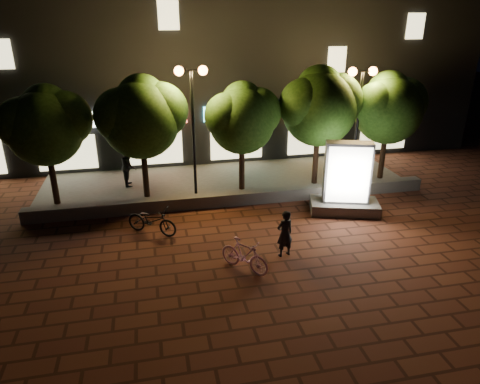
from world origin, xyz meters
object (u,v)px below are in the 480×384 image
object	(u,v)px
ad_kiosk	(346,185)
scooter_parked	(152,220)
street_lamp_left	(192,99)
tree_mid	(243,116)
street_lamp_right	(360,96)
tree_left	(142,115)
tree_far_right	(389,106)
rider	(285,234)
tree_far_left	(46,123)
pedestrian	(129,167)
scooter_pink	(244,255)
tree_right	(320,104)

from	to	relation	value
ad_kiosk	scooter_parked	world-z (taller)	ad_kiosk
street_lamp_left	scooter_parked	xyz separation A→B (m)	(-1.86, -3.04, -3.53)
tree_mid	street_lamp_right	distance (m)	5.00
tree_left	scooter_parked	xyz separation A→B (m)	(0.08, -3.31, -2.95)
tree_far_right	rider	size ratio (longest dim) A/B	3.11
scooter_parked	street_lamp_left	bearing A→B (deg)	1.51
tree_far_left	ad_kiosk	xyz separation A→B (m)	(10.82, -3.01, -2.18)
ad_kiosk	rider	world-z (taller)	ad_kiosk
street_lamp_right	tree_left	bearing A→B (deg)	178.32
tree_left	pedestrian	xyz separation A→B (m)	(-0.75, 1.40, -2.52)
street_lamp_right	rider	bearing A→B (deg)	-131.94
tree_far_left	scooter_pink	world-z (taller)	tree_far_left
scooter_pink	rider	xyz separation A→B (m)	(1.40, 0.57, 0.27)
street_lamp_right	pedestrian	size ratio (longest dim) A/B	2.96
tree_left	ad_kiosk	xyz separation A→B (m)	(7.32, -3.01, -2.33)
tree_far_left	street_lamp_left	bearing A→B (deg)	-2.76
tree_far_left	scooter_pink	distance (m)	9.22
tree_left	tree_right	size ratio (longest dim) A/B	0.97
tree_left	tree_mid	bearing A→B (deg)	-0.00
tree_right	pedestrian	world-z (taller)	tree_right
tree_mid	street_lamp_left	distance (m)	2.22
ad_kiosk	rider	size ratio (longest dim) A/B	1.83
scooter_parked	tree_right	bearing A→B (deg)	-32.43
street_lamp_left	street_lamp_right	xyz separation A→B (m)	(7.00, 0.00, -0.13)
tree_left	tree_right	bearing A→B (deg)	0.00
tree_mid	scooter_parked	distance (m)	5.80
street_lamp_right	scooter_pink	world-z (taller)	street_lamp_right
scooter_pink	rider	size ratio (longest dim) A/B	1.09
street_lamp_left	ad_kiosk	xyz separation A→B (m)	(5.37, -2.75, -2.92)
tree_right	tree_far_right	size ratio (longest dim) A/B	1.06
scooter_pink	scooter_parked	size ratio (longest dim) A/B	0.88
tree_right	ad_kiosk	size ratio (longest dim) A/B	1.81
tree_mid	tree_right	distance (m)	3.32
tree_far_left	tree_left	xyz separation A→B (m)	(3.50, 0.00, 0.15)
tree_left	rider	world-z (taller)	tree_left
street_lamp_left	scooter_parked	bearing A→B (deg)	-121.44
tree_far_right	pedestrian	xyz separation A→B (m)	(-11.25, 1.40, -2.45)
rider	scooter_parked	world-z (taller)	rider
tree_mid	ad_kiosk	distance (m)	4.95
tree_left	rider	bearing A→B (deg)	-54.26
ad_kiosk	scooter_pink	bearing A→B (deg)	-145.15
pedestrian	ad_kiosk	bearing A→B (deg)	-119.06
street_lamp_left	tree_left	bearing A→B (deg)	172.30
street_lamp_right	ad_kiosk	world-z (taller)	street_lamp_right
tree_mid	street_lamp_right	xyz separation A→B (m)	(4.95, -0.26, 0.68)
tree_mid	scooter_parked	size ratio (longest dim) A/B	2.39
tree_far_left	tree_far_right	distance (m)	14.00
tree_mid	pedestrian	distance (m)	5.45
scooter_pink	street_lamp_left	bearing A→B (deg)	55.44
tree_left	tree_far_right	xyz separation A→B (m)	(10.50, -0.00, -0.08)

